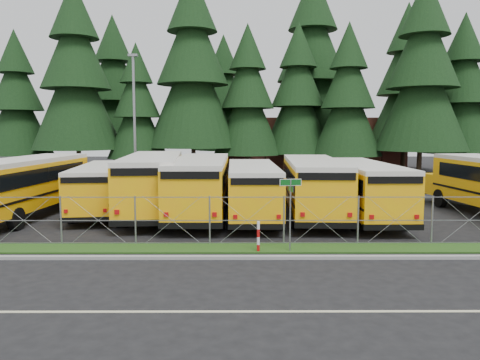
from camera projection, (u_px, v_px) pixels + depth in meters
name	position (u px, v px, depth m)	size (l,w,h in m)	color
ground	(305.00, 239.00, 19.97)	(120.00, 120.00, 0.00)	black
curb	(317.00, 257.00, 16.88)	(50.00, 0.25, 0.12)	gray
grass_verge	(311.00, 248.00, 18.28)	(50.00, 1.40, 0.06)	#194012
road_lane_line	(349.00, 311.00, 12.02)	(50.00, 0.12, 0.01)	beige
chainlink_fence	(309.00, 220.00, 18.87)	(44.00, 0.10, 2.00)	gray
brick_building	(308.00, 142.00, 59.43)	(22.00, 10.00, 6.00)	brown
bus_0	(29.00, 187.00, 24.99)	(2.83, 11.97, 3.14)	#FFB908
bus_1	(102.00, 189.00, 26.14)	(2.41, 10.20, 2.68)	#FFB908
bus_2	(154.00, 184.00, 25.80)	(2.92, 12.37, 3.24)	#FFB908
bus_3	(201.00, 187.00, 25.16)	(2.82, 11.94, 3.13)	#FFB908
bus_4	(252.00, 191.00, 24.71)	(2.54, 10.78, 2.83)	#FFB908
bus_5	(312.00, 188.00, 25.15)	(2.76, 11.68, 3.06)	#FFB908
bus_6	(361.00, 190.00, 24.67)	(2.63, 11.14, 2.92)	#FFB908
street_sign	(290.00, 199.00, 17.61)	(0.83, 0.55, 2.81)	gray
striped_bollard	(258.00, 237.00, 17.71)	(0.11, 0.11, 1.20)	#B20C0C
light_standard	(135.00, 118.00, 34.73)	(0.70, 0.35, 10.14)	gray
conifer_0	(17.00, 103.00, 45.97)	(6.48, 6.48, 14.34)	black
conifer_1	(76.00, 80.00, 44.11)	(8.41, 8.41, 18.61)	black
conifer_2	(137.00, 111.00, 44.50)	(5.78, 5.78, 12.78)	black
conifer_3	(193.00, 75.00, 44.80)	(8.90, 8.90, 19.68)	black
conifer_4	(248.00, 101.00, 45.27)	(6.66, 6.66, 14.73)	black
conifer_5	(298.00, 99.00, 46.39)	(6.87, 6.87, 15.20)	black
conifer_6	(348.00, 101.00, 43.98)	(6.60, 6.60, 14.61)	black
conifer_7	(423.00, 78.00, 42.20)	(8.33, 8.33, 18.42)	black
conifer_8	(462.00, 96.00, 45.01)	(7.10, 7.10, 15.71)	black
conifer_10	(114.00, 94.00, 51.75)	(7.73, 7.73, 17.10)	black
conifer_11	(224.00, 103.00, 53.33)	(6.91, 6.91, 15.29)	black
conifer_12	(312.00, 72.00, 50.07)	(9.70, 9.70, 21.46)	black
conifer_13	(406.00, 87.00, 52.92)	(8.48, 8.48, 18.75)	black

